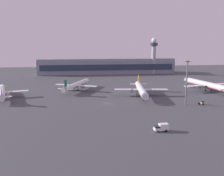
% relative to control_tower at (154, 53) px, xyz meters
% --- Properties ---
extents(ground_plane, '(416.00, 416.00, 0.00)m').
position_rel_control_tower_xyz_m(ground_plane, '(-61.74, -122.75, -22.09)').
color(ground_plane, '#424449').
extents(terminal_building, '(145.27, 22.40, 16.40)m').
position_rel_control_tower_xyz_m(terminal_building, '(-49.45, 8.88, -14.00)').
color(terminal_building, gray).
rests_on(terminal_building, ground).
extents(control_tower, '(8.00, 8.00, 38.24)m').
position_rel_control_tower_xyz_m(control_tower, '(0.00, 0.00, 0.00)').
color(control_tower, '#A8A8B2').
rests_on(control_tower, ground).
extents(airplane_taxiway_distant, '(34.70, 44.46, 11.40)m').
position_rel_control_tower_xyz_m(airplane_taxiway_distant, '(-38.15, -105.43, -17.78)').
color(airplane_taxiway_distant, silver).
rests_on(airplane_taxiway_distant, ground).
extents(airplane_mid_apron, '(30.85, 39.26, 10.28)m').
position_rel_control_tower_xyz_m(airplane_mid_apron, '(-125.43, -101.70, -18.21)').
color(airplane_mid_apron, silver).
rests_on(airplane_mid_apron, ground).
extents(airplane_near_gate, '(35.81, 45.68, 11.84)m').
position_rel_control_tower_xyz_m(airplane_near_gate, '(11.92, -94.43, -17.62)').
color(airplane_near_gate, silver).
rests_on(airplane_near_gate, ground).
extents(airplane_terminal_side, '(30.39, 38.51, 10.38)m').
position_rel_control_tower_xyz_m(airplane_terminal_side, '(-80.30, -82.55, -18.17)').
color(airplane_terminal_side, silver).
rests_on(airplane_terminal_side, ground).
extents(catering_truck, '(5.80, 2.75, 3.05)m').
position_rel_control_tower_xyz_m(catering_truck, '(-44.70, -168.54, -20.52)').
color(catering_truck, white).
rests_on(catering_truck, ground).
extents(pushback_tug, '(3.37, 2.38, 2.05)m').
position_rel_control_tower_xyz_m(pushback_tug, '(-9.01, -130.88, -21.03)').
color(pushback_tug, yellow).
rests_on(pushback_tug, ground).
extents(apron_light_west, '(4.80, 0.90, 24.91)m').
position_rel_control_tower_xyz_m(apron_light_west, '(-18.70, -130.54, -7.81)').
color(apron_light_west, slate).
rests_on(apron_light_west, ground).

